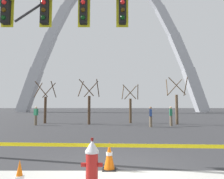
% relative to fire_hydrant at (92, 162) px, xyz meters
% --- Properties ---
extents(ground_plane, '(240.00, 240.00, 0.00)m').
position_rel_fire_hydrant_xyz_m(ground_plane, '(0.58, 1.01, -0.47)').
color(ground_plane, '#333335').
extents(fire_hydrant, '(0.46, 0.48, 0.99)m').
position_rel_fire_hydrant_xyz_m(fire_hydrant, '(0.00, 0.00, 0.00)').
color(fire_hydrant, '#5E0F0D').
rests_on(fire_hydrant, ground).
extents(caution_tape_barrier, '(5.40, 0.35, 0.89)m').
position_rel_fire_hydrant_xyz_m(caution_tape_barrier, '(0.18, 0.08, 0.15)').
color(caution_tape_barrier, '#232326').
rests_on(caution_tape_barrier, ground).
extents(traffic_cone_mid_sidewalk, '(0.36, 0.36, 0.73)m').
position_rel_fire_hydrant_xyz_m(traffic_cone_mid_sidewalk, '(0.36, 1.01, -0.11)').
color(traffic_cone_mid_sidewalk, black).
rests_on(traffic_cone_mid_sidewalk, ground).
extents(traffic_signal_gantry, '(7.82, 0.44, 6.00)m').
position_rel_fire_hydrant_xyz_m(traffic_signal_gantry, '(-2.41, 2.63, 3.94)').
color(traffic_signal_gantry, '#232326').
rests_on(traffic_signal_gantry, ground).
extents(monument_arch, '(47.66, 2.62, 38.62)m').
position_rel_fire_hydrant_xyz_m(monument_arch, '(0.58, 46.74, 16.50)').
color(monument_arch, '#B2B5BC').
rests_on(monument_arch, ground).
extents(tree_far_left, '(1.82, 1.83, 3.93)m').
position_rel_fire_hydrant_xyz_m(tree_far_left, '(-5.90, 14.95, 1.28)').
color(tree_far_left, '#473323').
rests_on(tree_far_left, ground).
extents(tree_left_mid, '(1.83, 1.84, 3.97)m').
position_rel_fire_hydrant_xyz_m(tree_left_mid, '(-1.62, 13.80, 1.30)').
color(tree_left_mid, '#473323').
rests_on(tree_left_mid, ground).
extents(tree_center_left, '(1.70, 1.71, 3.66)m').
position_rel_fire_hydrant_xyz_m(tree_center_left, '(2.20, 15.32, 1.16)').
color(tree_center_left, brown).
rests_on(tree_center_left, ground).
extents(tree_center_right, '(1.90, 1.92, 4.13)m').
position_rel_fire_hydrant_xyz_m(tree_center_right, '(6.19, 13.77, 1.37)').
color(tree_center_right, brown).
rests_on(tree_center_right, ground).
extents(pedestrian_walking_left, '(0.39, 0.34, 1.59)m').
position_rel_fire_hydrant_xyz_m(pedestrian_walking_left, '(-6.04, 12.97, 0.35)').
color(pedestrian_walking_left, brown).
rests_on(pedestrian_walking_left, ground).
extents(pedestrian_standing_center, '(0.26, 0.37, 1.59)m').
position_rel_fire_hydrant_xyz_m(pedestrian_standing_center, '(3.45, 11.55, 0.35)').
color(pedestrian_standing_center, brown).
rests_on(pedestrian_standing_center, ground).
extents(pedestrian_walking_right, '(0.25, 0.37, 1.59)m').
position_rel_fire_hydrant_xyz_m(pedestrian_walking_right, '(5.27, 12.39, 0.35)').
color(pedestrian_walking_right, brown).
rests_on(pedestrian_walking_right, ground).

